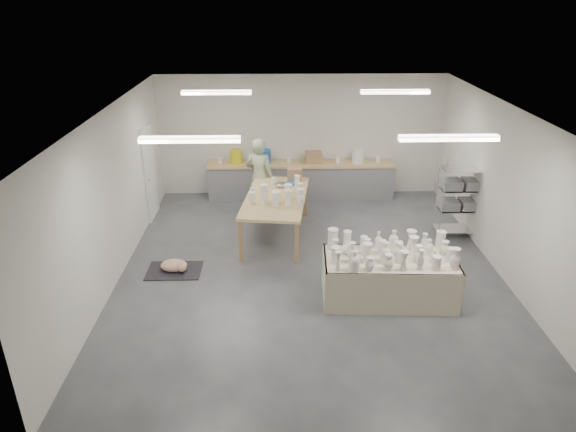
{
  "coord_description": "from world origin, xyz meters",
  "views": [
    {
      "loc": [
        -0.6,
        -8.42,
        4.85
      ],
      "look_at": [
        -0.41,
        0.12,
        1.05
      ],
      "focal_mm": 32.0,
      "sensor_mm": 36.0,
      "label": 1
    }
  ],
  "objects_px": {
    "drying_table": "(389,276)",
    "work_table": "(279,196)",
    "potter": "(259,177)",
    "red_stool": "(260,197)"
  },
  "relations": [
    {
      "from": "drying_table",
      "to": "work_table",
      "type": "xyz_separation_m",
      "value": [
        -1.82,
        2.5,
        0.46
      ]
    },
    {
      "from": "drying_table",
      "to": "red_stool",
      "type": "xyz_separation_m",
      "value": [
        -2.26,
        3.93,
        -0.13
      ]
    },
    {
      "from": "potter",
      "to": "work_table",
      "type": "bearing_deg",
      "value": 129.5
    },
    {
      "from": "drying_table",
      "to": "red_stool",
      "type": "height_order",
      "value": "drying_table"
    },
    {
      "from": "drying_table",
      "to": "potter",
      "type": "distance_m",
      "value": 4.33
    },
    {
      "from": "red_stool",
      "to": "work_table",
      "type": "bearing_deg",
      "value": -72.54
    },
    {
      "from": "potter",
      "to": "red_stool",
      "type": "distance_m",
      "value": 0.66
    },
    {
      "from": "drying_table",
      "to": "work_table",
      "type": "distance_m",
      "value": 3.12
    },
    {
      "from": "work_table",
      "to": "potter",
      "type": "relative_size",
      "value": 1.4
    },
    {
      "from": "drying_table",
      "to": "work_table",
      "type": "relative_size",
      "value": 0.87
    }
  ]
}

